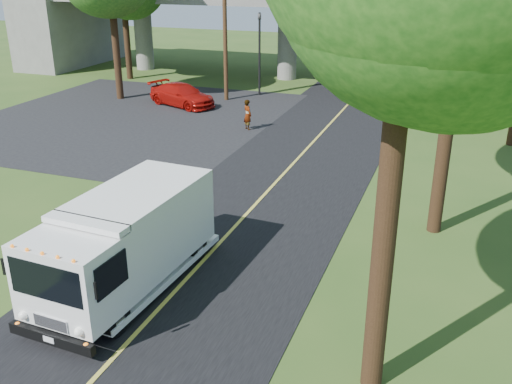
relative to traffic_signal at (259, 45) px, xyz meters
The scene contains 10 objects.
ground 26.87m from the traffic_signal, 77.01° to the right, with size 120.00×120.00×0.00m, color #304D1B.
road 17.38m from the traffic_signal, 69.44° to the right, with size 7.00×90.00×0.02m, color black.
parking_lot 9.96m from the traffic_signal, 122.01° to the right, with size 16.00×18.00×0.01m, color black.
lane_line 17.38m from the traffic_signal, 69.44° to the right, with size 0.12×90.00×0.01m, color gold.
overpass 8.59m from the traffic_signal, 45.00° to the left, with size 54.00×10.00×7.30m.
traffic_signal is the anchor object (origin of this frame).
utility_pole 2.86m from the traffic_signal, 126.87° to the right, with size 1.60×0.26×9.00m.
step_van 23.98m from the traffic_signal, 78.57° to the right, with size 2.62×6.30×2.60m.
red_sedan 6.09m from the traffic_signal, 127.96° to the right, with size 1.85×4.54×1.32m, color #A50F0A.
pedestrian 8.55m from the traffic_signal, 74.44° to the right, with size 0.58×0.38×1.58m, color gray.
Camera 1 is at (6.53, -8.80, 8.21)m, focal length 40.00 mm.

